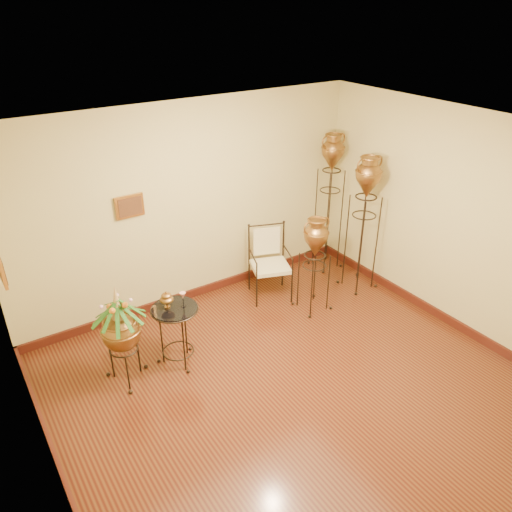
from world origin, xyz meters
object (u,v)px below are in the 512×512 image
amphora_mid (363,223)px  planter_urn (121,329)px  side_table (177,334)px  amphora_tall (329,202)px  armchair (270,264)px

amphora_mid → planter_urn: 3.66m
amphora_mid → side_table: amphora_mid is taller
amphora_tall → planter_urn: 3.76m
armchair → side_table: 1.86m
armchair → side_table: armchair is taller
amphora_mid → planter_urn: (-3.64, -0.08, -0.32)m
amphora_mid → side_table: bearing=-177.6°
amphora_tall → side_table: amphora_tall is taller
amphora_tall → amphora_mid: size_ratio=1.07×
amphora_mid → armchair: amphora_mid is taller
amphora_tall → armchair: amphora_tall is taller
amphora_tall → planter_urn: size_ratio=1.72×
amphora_mid → armchair: bearing=159.2°
planter_urn → side_table: size_ratio=1.29×
planter_urn → side_table: planter_urn is taller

